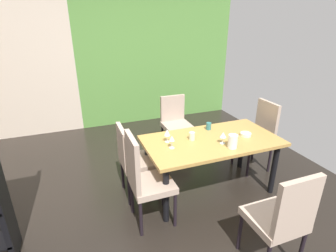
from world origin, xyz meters
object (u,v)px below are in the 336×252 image
pitcher_near_window (233,141)px  dining_table (211,146)px  chair_left_far (133,157)px  wine_glass_south (172,139)px  chair_head_far (175,121)px  cup_center (209,126)px  chair_right_far (259,133)px  chair_head_near (282,217)px  serving_bowl_left (246,134)px  wine_glass_east (167,133)px  chair_left_near (144,177)px  cup_right (192,136)px  wine_glass_north (223,135)px

pitcher_near_window → dining_table: bearing=110.5°
chair_left_far → wine_glass_south: chair_left_far is taller
chair_head_far → cup_center: chair_head_far is taller
chair_right_far → chair_left_far: chair_right_far is taller
chair_head_near → serving_bowl_left: (0.47, 1.17, 0.20)m
pitcher_near_window → chair_left_far: bearing=152.4°
chair_head_near → wine_glass_east: (-0.53, 1.37, 0.30)m
chair_left_far → wine_glass_east: chair_left_far is taller
chair_left_near → chair_left_far: bearing=178.9°
cup_right → pitcher_near_window: bearing=-46.2°
serving_bowl_left → pitcher_near_window: (-0.35, -0.22, 0.06)m
chair_right_far → pitcher_near_window: bearing=123.0°
chair_right_far → cup_center: (-0.83, 0.02, 0.22)m
serving_bowl_left → pitcher_near_window: 0.42m
chair_left_near → serving_bowl_left: (1.40, 0.20, 0.18)m
wine_glass_north → cup_center: wine_glass_north is taller
chair_head_near → chair_left_near: 1.35m
chair_left_near → cup_right: 0.82m
cup_right → pitcher_near_window: pitcher_near_window is taller
chair_right_far → chair_head_far: bearing=43.7°
chair_left_near → pitcher_near_window: 1.08m
chair_left_near → cup_center: size_ratio=11.00×
chair_head_far → chair_left_far: bearing=45.2°
chair_right_far → wine_glass_south: 1.55m
dining_table → chair_left_near: (-0.95, -0.26, -0.07)m
chair_right_far → chair_head_far: 1.34m
chair_left_near → cup_center: 1.21m
chair_head_far → cup_center: size_ratio=9.69×
chair_right_far → serving_bowl_left: (-0.49, -0.32, 0.19)m
chair_left_far → wine_glass_north: chair_left_far is taller
chair_head_near → cup_center: chair_head_near is taller
chair_right_far → chair_left_far: 1.88m
chair_head_near → chair_left_far: (-0.93, 1.50, -0.02)m
chair_left_near → wine_glass_north: chair_left_near is taller
chair_head_near → wine_glass_east: size_ratio=6.22×
chair_head_near → wine_glass_north: chair_head_near is taller
wine_glass_north → cup_center: (0.05, 0.43, -0.06)m
chair_head_near → cup_right: bearing=99.7°
chair_left_near → wine_glass_east: chair_left_near is taller
chair_left_near → wine_glass_north: size_ratio=7.44×
wine_glass_east → cup_right: 0.32m
wine_glass_east → cup_center: wine_glass_east is taller
chair_left_far → cup_right: (0.70, -0.19, 0.25)m
serving_bowl_left → cup_right: size_ratio=1.37×
wine_glass_east → serving_bowl_left: bearing=-11.0°
chair_head_near → wine_glass_north: (0.07, 1.09, 0.29)m
chair_right_far → cup_right: bearing=99.0°
chair_left_far → wine_glass_north: size_ratio=6.64×
chair_left_far → wine_glass_east: (0.40, -0.13, 0.32)m
dining_table → cup_center: bearing=68.7°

